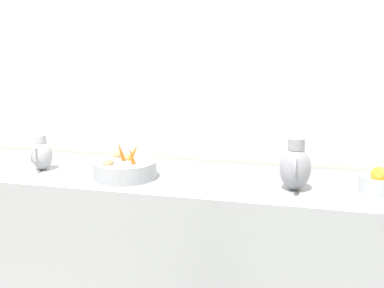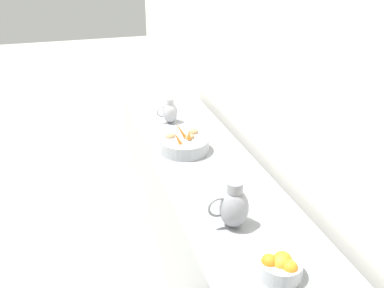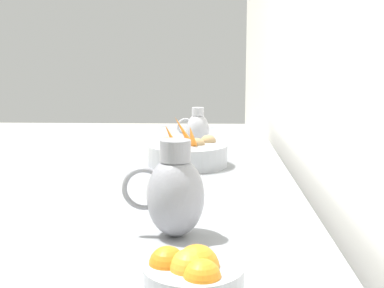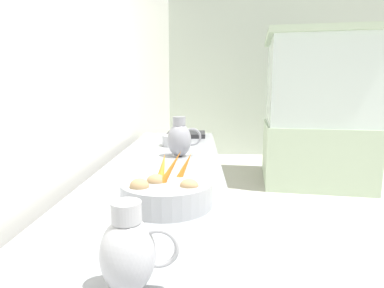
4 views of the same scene
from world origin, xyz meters
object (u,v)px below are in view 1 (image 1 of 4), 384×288
(vegetable_colander, at_px, (125,168))
(metal_pitcher_short, at_px, (42,154))
(orange_bowl, at_px, (380,181))
(metal_pitcher_tall, at_px, (295,167))

(vegetable_colander, relative_size, metal_pitcher_short, 1.71)
(orange_bowl, xyz_separation_m, metal_pitcher_tall, (0.06, -0.39, 0.06))
(orange_bowl, relative_size, metal_pitcher_tall, 0.75)
(vegetable_colander, xyz_separation_m, metal_pitcher_tall, (-0.01, 0.87, 0.07))
(vegetable_colander, distance_m, metal_pitcher_tall, 0.88)
(vegetable_colander, bearing_deg, orange_bowl, 92.99)
(metal_pitcher_tall, xyz_separation_m, metal_pitcher_short, (-0.02, -1.38, -0.03))
(vegetable_colander, height_order, metal_pitcher_short, vegetable_colander)
(orange_bowl, height_order, metal_pitcher_tall, metal_pitcher_tall)
(vegetable_colander, height_order, orange_bowl, vegetable_colander)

